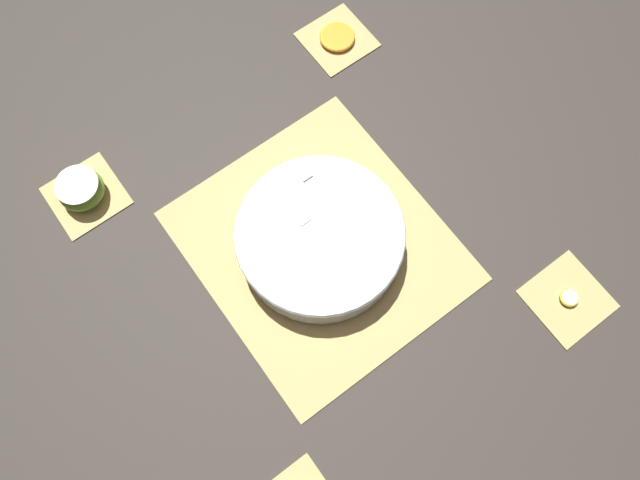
{
  "coord_description": "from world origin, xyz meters",
  "views": [
    {
      "loc": [
        -0.3,
        0.22,
        1.09
      ],
      "look_at": [
        0.0,
        0.0,
        0.03
      ],
      "focal_mm": 35.0,
      "sensor_mm": 36.0,
      "label": 1
    }
  ],
  "objects_px": {
    "banana_coin_single": "(569,298)",
    "orange_slice_whole": "(337,37)",
    "fruit_salad_bowl": "(320,237)",
    "apple_half": "(81,189)"
  },
  "relations": [
    {
      "from": "apple_half",
      "to": "orange_slice_whole",
      "type": "bearing_deg",
      "value": -90.0
    },
    {
      "from": "apple_half",
      "to": "banana_coin_single",
      "type": "bearing_deg",
      "value": -139.13
    },
    {
      "from": "orange_slice_whole",
      "to": "banana_coin_single",
      "type": "bearing_deg",
      "value": 180.0
    },
    {
      "from": "fruit_salad_bowl",
      "to": "banana_coin_single",
      "type": "height_order",
      "value": "fruit_salad_bowl"
    },
    {
      "from": "banana_coin_single",
      "to": "orange_slice_whole",
      "type": "bearing_deg",
      "value": 0.0
    },
    {
      "from": "fruit_salad_bowl",
      "to": "banana_coin_single",
      "type": "relative_size",
      "value": 8.85
    },
    {
      "from": "apple_half",
      "to": "banana_coin_single",
      "type": "xyz_separation_m",
      "value": [
        -0.69,
        -0.6,
        -0.02
      ]
    },
    {
      "from": "fruit_salad_bowl",
      "to": "orange_slice_whole",
      "type": "distance_m",
      "value": 0.46
    },
    {
      "from": "fruit_salad_bowl",
      "to": "banana_coin_single",
      "type": "bearing_deg",
      "value": -139.24
    },
    {
      "from": "apple_half",
      "to": "orange_slice_whole",
      "type": "distance_m",
      "value": 0.6
    }
  ]
}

